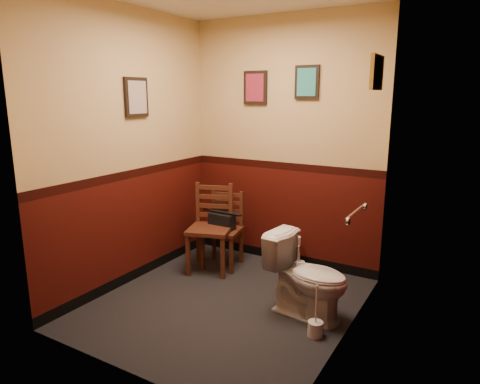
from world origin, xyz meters
name	(u,v)px	position (x,y,z in m)	size (l,w,h in m)	color
floor	(226,303)	(0.00, 0.00, 0.00)	(2.20, 2.40, 0.00)	black
wall_back	(284,144)	(0.00, 1.20, 1.35)	(2.20, 2.70, 0.00)	#3B0D08
wall_front	(121,182)	(0.00, -1.20, 1.35)	(2.20, 2.70, 0.00)	#3B0D08
wall_left	(130,150)	(-1.10, 0.00, 1.35)	(2.40, 2.70, 0.00)	#3B0D08
wall_right	(353,169)	(1.10, 0.00, 1.35)	(2.40, 2.70, 0.00)	#3B0D08
grab_bar	(355,213)	(1.07, 0.25, 0.95)	(0.05, 0.56, 0.06)	silver
framed_print_back_a	(255,88)	(-0.35, 1.18, 1.95)	(0.28, 0.04, 0.36)	black
framed_print_back_b	(307,82)	(0.25, 1.18, 2.00)	(0.26, 0.04, 0.34)	black
framed_print_left	(136,97)	(-1.08, 0.10, 1.85)	(0.04, 0.30, 0.38)	black
framed_print_right	(377,72)	(1.08, 0.60, 2.05)	(0.04, 0.34, 0.28)	olive
toilet	(308,277)	(0.72, 0.16, 0.35)	(0.40, 0.72, 0.71)	white
toilet_brush	(315,328)	(0.91, -0.11, 0.07)	(0.12, 0.12, 0.44)	silver
chair_left	(211,228)	(-0.56, 0.59, 0.47)	(0.55, 0.55, 0.94)	#4F2617
chair_right	(223,229)	(-0.51, 0.75, 0.42)	(0.46, 0.46, 0.83)	#4F2617
handbag	(222,221)	(-0.50, 0.72, 0.52)	(0.28, 0.14, 0.20)	black
tp_stack	(295,255)	(0.23, 1.06, 0.16)	(0.21, 0.13, 0.37)	silver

